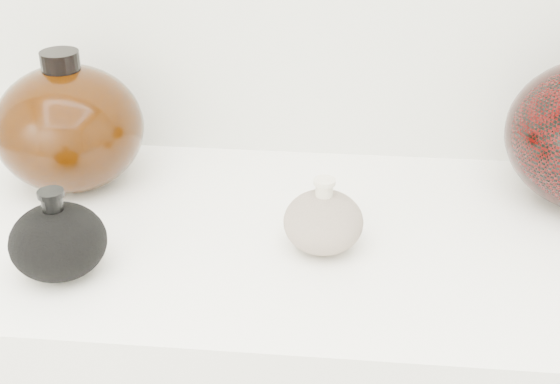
# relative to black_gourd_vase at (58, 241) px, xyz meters

# --- Properties ---
(black_gourd_vase) EXTENTS (0.14, 0.14, 0.11)m
(black_gourd_vase) POSITION_rel_black_gourd_vase_xyz_m (0.00, 0.00, 0.00)
(black_gourd_vase) COLOR black
(black_gourd_vase) RESTS_ON display_counter
(cream_gourd_vase) EXTENTS (0.13, 0.13, 0.10)m
(cream_gourd_vase) POSITION_rel_black_gourd_vase_xyz_m (0.31, 0.09, -0.01)
(cream_gourd_vase) COLOR beige
(cream_gourd_vase) RESTS_ON display_counter
(left_round_pot) EXTENTS (0.23, 0.23, 0.20)m
(left_round_pot) POSITION_rel_black_gourd_vase_xyz_m (-0.06, 0.23, 0.05)
(left_round_pot) COLOR black
(left_round_pot) RESTS_ON display_counter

